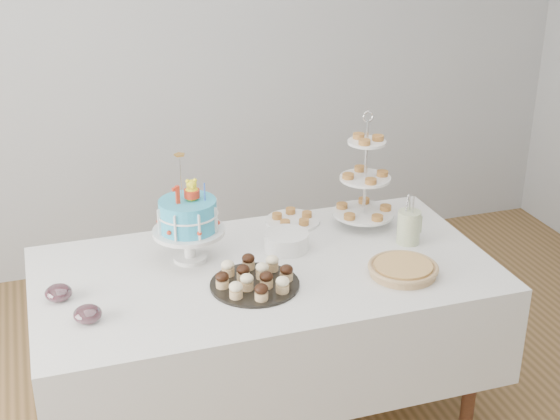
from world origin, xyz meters
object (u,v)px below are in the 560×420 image
object	(u,v)px
jam_bowl_b	(58,293)
pie	(403,269)
pastry_plate	(293,219)
table	(265,314)
plate_stack	(286,241)
utensil_pitcher	(409,226)
birthday_cake	(189,233)
cupcake_tray	(255,277)
jam_bowl_a	(88,314)
tiered_stand	(365,179)

from	to	relation	value
jam_bowl_b	pie	bearing A→B (deg)	-9.44
pastry_plate	jam_bowl_b	xyz separation A→B (m)	(-1.10, -0.40, 0.01)
pie	jam_bowl_b	world-z (taller)	jam_bowl_b
table	pie	distance (m)	0.63
pastry_plate	jam_bowl_b	world-z (taller)	jam_bowl_b
pie	pastry_plate	bearing A→B (deg)	112.87
pie	jam_bowl_b	xyz separation A→B (m)	(-1.37, 0.23, 0.00)
plate_stack	utensil_pitcher	size ratio (longest dim) A/B	0.86
birthday_cake	pie	bearing A→B (deg)	-35.58
cupcake_tray	jam_bowl_a	bearing A→B (deg)	-174.45
pie	pastry_plate	distance (m)	0.69
cupcake_tray	plate_stack	distance (m)	0.36
table	pastry_plate	world-z (taller)	pastry_plate
cupcake_tray	plate_stack	size ratio (longest dim) A/B	1.83
pie	utensil_pitcher	distance (m)	0.31
pastry_plate	pie	bearing A→B (deg)	-67.13
pie	jam_bowl_b	size ratio (longest dim) A/B	2.76
cupcake_tray	pie	xyz separation A→B (m)	(0.61, -0.10, -0.01)
pie	utensil_pitcher	size ratio (longest dim) A/B	1.27
table	jam_bowl_a	size ratio (longest dim) A/B	18.07
cupcake_tray	table	bearing A→B (deg)	58.13
birthday_cake	pie	world-z (taller)	birthday_cake
pastry_plate	jam_bowl_a	size ratio (longest dim) A/B	2.44
table	pie	bearing A→B (deg)	-23.71
cupcake_tray	plate_stack	world-z (taller)	cupcake_tray
plate_stack	table	bearing A→B (deg)	-135.21
table	birthday_cake	bearing A→B (deg)	149.10
pastry_plate	utensil_pitcher	bearing A→B (deg)	-41.03
table	jam_bowl_b	bearing A→B (deg)	-179.73
jam_bowl_a	tiered_stand	bearing A→B (deg)	19.63
birthday_cake	plate_stack	distance (m)	0.44
table	tiered_stand	xyz separation A→B (m)	(0.57, 0.27, 0.46)
pastry_plate	tiered_stand	bearing A→B (deg)	-23.24
birthday_cake	plate_stack	bearing A→B (deg)	-13.17
birthday_cake	pastry_plate	distance (m)	0.60
table	jam_bowl_a	bearing A→B (deg)	-165.04
cupcake_tray	tiered_stand	xyz separation A→B (m)	(0.65, 0.40, 0.19)
pie	jam_bowl_b	distance (m)	1.39
table	cupcake_tray	size ratio (longest dim) A/B	5.29
plate_stack	pastry_plate	bearing A→B (deg)	65.45
birthday_cake	jam_bowl_b	world-z (taller)	birthday_cake
jam_bowl_a	plate_stack	bearing A→B (deg)	20.94
plate_stack	jam_bowl_a	xyz separation A→B (m)	(-0.89, -0.34, -0.01)
jam_bowl_b	utensil_pitcher	bearing A→B (deg)	1.41
pie	utensil_pitcher	world-z (taller)	utensil_pitcher
cupcake_tray	pie	bearing A→B (deg)	-8.94
pastry_plate	utensil_pitcher	size ratio (longest dim) A/B	1.12
jam_bowl_b	utensil_pitcher	distance (m)	1.52
plate_stack	tiered_stand	bearing A→B (deg)	16.81
birthday_cake	plate_stack	size ratio (longest dim) A/B	2.38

